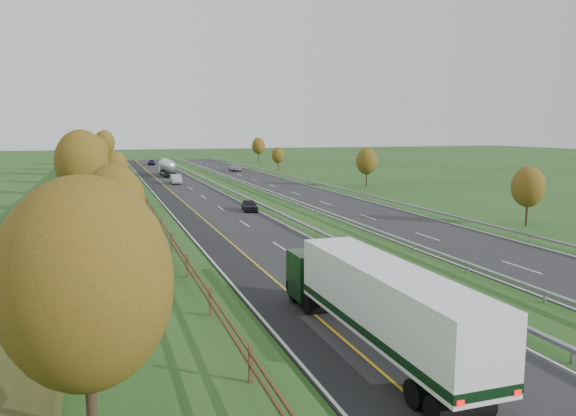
# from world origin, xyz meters

# --- Properties ---
(ground) EXTENTS (400.00, 400.00, 0.00)m
(ground) POSITION_xyz_m (8.00, 55.00, 0.00)
(ground) COLOR #204719
(ground) RESTS_ON ground
(near_carriageway) EXTENTS (10.50, 200.00, 0.04)m
(near_carriageway) POSITION_xyz_m (0.00, 60.00, 0.02)
(near_carriageway) COLOR black
(near_carriageway) RESTS_ON ground
(far_carriageway) EXTENTS (10.50, 200.00, 0.04)m
(far_carriageway) POSITION_xyz_m (16.50, 60.00, 0.02)
(far_carriageway) COLOR black
(far_carriageway) RESTS_ON ground
(hard_shoulder) EXTENTS (3.00, 200.00, 0.04)m
(hard_shoulder) POSITION_xyz_m (-3.75, 60.00, 0.02)
(hard_shoulder) COLOR black
(hard_shoulder) RESTS_ON ground
(lane_markings) EXTENTS (26.75, 200.00, 0.01)m
(lane_markings) POSITION_xyz_m (6.40, 59.88, 0.05)
(lane_markings) COLOR silver
(lane_markings) RESTS_ON near_carriageway
(embankment_left) EXTENTS (12.00, 200.00, 2.00)m
(embankment_left) POSITION_xyz_m (-13.00, 60.00, 1.00)
(embankment_left) COLOR #204719
(embankment_left) RESTS_ON ground
(hedge_left) EXTENTS (2.20, 180.00, 1.10)m
(hedge_left) POSITION_xyz_m (-15.00, 60.00, 2.55)
(hedge_left) COLOR #2B3515
(hedge_left) RESTS_ON embankment_left
(fence_left) EXTENTS (0.12, 189.06, 1.20)m
(fence_left) POSITION_xyz_m (-8.50, 59.59, 2.73)
(fence_left) COLOR #422B19
(fence_left) RESTS_ON embankment_left
(median_barrier_near) EXTENTS (0.32, 200.00, 0.71)m
(median_barrier_near) POSITION_xyz_m (5.70, 60.00, 0.61)
(median_barrier_near) COLOR gray
(median_barrier_near) RESTS_ON ground
(median_barrier_far) EXTENTS (0.32, 200.00, 0.71)m
(median_barrier_far) POSITION_xyz_m (10.80, 60.00, 0.61)
(median_barrier_far) COLOR gray
(median_barrier_far) RESTS_ON ground
(outer_barrier_far) EXTENTS (0.32, 200.00, 0.71)m
(outer_barrier_far) POSITION_xyz_m (22.30, 60.00, 0.62)
(outer_barrier_far) COLOR gray
(outer_barrier_far) RESTS_ON ground
(trees_left) EXTENTS (6.64, 164.30, 7.66)m
(trees_left) POSITION_xyz_m (-12.64, 56.63, 6.37)
(trees_left) COLOR #2D2116
(trees_left) RESTS_ON embankment_left
(trees_far) EXTENTS (8.45, 118.60, 7.12)m
(trees_far) POSITION_xyz_m (29.80, 89.21, 4.25)
(trees_far) COLOR #2D2116
(trees_far) RESTS_ON ground
(box_lorry) EXTENTS (2.58, 16.28, 4.06)m
(box_lorry) POSITION_xyz_m (-1.59, 0.69, 2.33)
(box_lorry) COLOR black
(box_lorry) RESTS_ON near_carriageway
(road_tanker) EXTENTS (2.40, 11.22, 3.46)m
(road_tanker) POSITION_xyz_m (0.56, 97.82, 1.86)
(road_tanker) COLOR silver
(road_tanker) RESTS_ON near_carriageway
(car_dark_near) EXTENTS (2.08, 4.19, 1.37)m
(car_dark_near) POSITION_xyz_m (4.05, 43.63, 0.73)
(car_dark_near) COLOR black
(car_dark_near) RESTS_ON near_carriageway
(car_silver_mid) EXTENTS (1.85, 5.02, 1.64)m
(car_silver_mid) POSITION_xyz_m (0.05, 79.98, 0.86)
(car_silver_mid) COLOR #A8AAAD
(car_silver_mid) RESTS_ON near_carriageway
(car_small_far) EXTENTS (2.00, 4.73, 1.36)m
(car_small_far) POSITION_xyz_m (0.58, 134.46, 0.72)
(car_small_far) COLOR #131136
(car_small_far) RESTS_ON near_carriageway
(car_oncoming) EXTENTS (3.27, 5.80, 1.53)m
(car_oncoming) POSITION_xyz_m (16.92, 106.21, 0.81)
(car_oncoming) COLOR #B4B3B8
(car_oncoming) RESTS_ON far_carriageway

